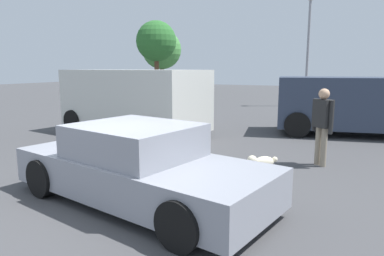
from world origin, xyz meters
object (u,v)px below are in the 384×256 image
(dog, at_px, (262,162))
(light_post_far, at_px, (309,30))
(van_white, at_px, (133,100))
(pedestrian, at_px, (323,120))
(sedan_foreground, at_px, (139,166))
(suv_dark, at_px, (352,103))

(dog, distance_m, light_post_far, 14.71)
(van_white, xyz_separation_m, light_post_far, (4.03, 11.36, 3.11))
(dog, height_order, van_white, van_white)
(pedestrian, bearing_deg, van_white, 117.35)
(sedan_foreground, relative_size, suv_dark, 0.96)
(sedan_foreground, distance_m, van_white, 6.05)
(sedan_foreground, height_order, dog, sedan_foreground)
(pedestrian, xyz_separation_m, light_post_far, (-1.89, 12.85, 3.22))
(suv_dark, relative_size, light_post_far, 0.78)
(light_post_far, bearing_deg, suv_dark, -74.05)
(suv_dark, xyz_separation_m, pedestrian, (-0.56, -4.30, -0.00))
(suv_dark, distance_m, light_post_far, 9.46)
(van_white, height_order, suv_dark, van_white)
(sedan_foreground, relative_size, van_white, 0.90)
(sedan_foreground, relative_size, light_post_far, 0.75)
(dog, relative_size, pedestrian, 0.32)
(sedan_foreground, relative_size, pedestrian, 2.72)
(dog, bearing_deg, pedestrian, -174.08)
(van_white, distance_m, pedestrian, 6.10)
(van_white, height_order, light_post_far, light_post_far)
(sedan_foreground, xyz_separation_m, dog, (1.48, 2.18, -0.30))
(sedan_foreground, bearing_deg, suv_dark, 80.87)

